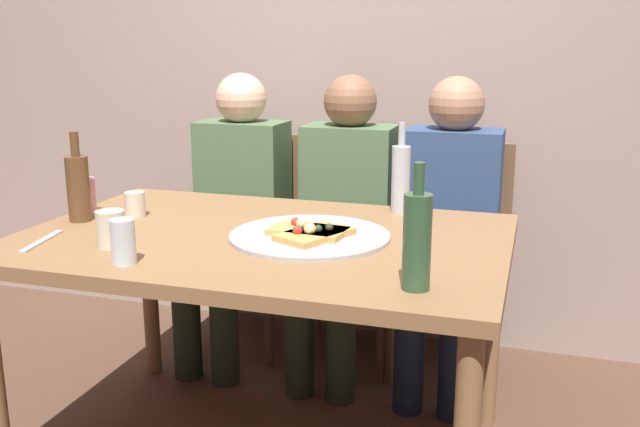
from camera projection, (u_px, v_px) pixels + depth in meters
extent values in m
cube|color=gray|center=(359.00, 40.00, 3.00)|extent=(6.00, 0.10, 2.60)
cube|color=olive|center=(263.00, 241.00, 2.10)|extent=(1.43, 0.96, 0.04)
cylinder|color=olive|center=(150.00, 289.00, 2.76)|extent=(0.06, 0.06, 0.70)
cylinder|color=olive|center=(491.00, 329.00, 2.38)|extent=(0.06, 0.06, 0.70)
cylinder|color=#ADADB2|center=(310.00, 236.00, 2.06)|extent=(0.47, 0.47, 0.01)
cube|color=tan|center=(315.00, 234.00, 2.02)|extent=(0.21, 0.25, 0.02)
sphere|color=#EAD184|center=(310.00, 229.00, 2.00)|extent=(0.04, 0.04, 0.04)
sphere|color=#2D381E|center=(329.00, 227.00, 2.03)|extent=(0.02, 0.02, 0.02)
sphere|color=#B22D23|center=(297.00, 231.00, 1.99)|extent=(0.03, 0.03, 0.03)
cube|color=tan|center=(308.00, 231.00, 2.05)|extent=(0.23, 0.15, 0.02)
sphere|color=#EAD184|center=(302.00, 224.00, 2.05)|extent=(0.04, 0.04, 0.04)
sphere|color=#2D381E|center=(318.00, 229.00, 2.01)|extent=(0.02, 0.02, 0.02)
sphere|color=#B22D23|center=(296.00, 222.00, 2.08)|extent=(0.03, 0.03, 0.03)
cylinder|color=#B2BCC1|center=(401.00, 180.00, 2.33)|extent=(0.06, 0.06, 0.22)
cylinder|color=#B2BCC1|center=(402.00, 134.00, 2.29)|extent=(0.02, 0.02, 0.08)
cylinder|color=#2D5133|center=(417.00, 242.00, 1.61)|extent=(0.07, 0.07, 0.23)
cylinder|color=#2D5133|center=(419.00, 178.00, 1.57)|extent=(0.03, 0.03, 0.07)
cylinder|color=brown|center=(78.00, 189.00, 2.23)|extent=(0.07, 0.07, 0.21)
cylinder|color=brown|center=(75.00, 144.00, 2.19)|extent=(0.03, 0.03, 0.08)
cylinder|color=silver|center=(123.00, 242.00, 1.81)|extent=(0.06, 0.06, 0.12)
cylinder|color=beige|center=(135.00, 204.00, 2.30)|extent=(0.07, 0.07, 0.08)
cylinder|color=beige|center=(111.00, 229.00, 1.96)|extent=(0.08, 0.08, 0.10)
cylinder|color=pink|center=(86.00, 196.00, 2.32)|extent=(0.07, 0.07, 0.12)
cube|color=#B7B7BC|center=(42.00, 241.00, 2.01)|extent=(0.06, 0.22, 0.01)
cube|color=brown|center=(243.00, 243.00, 3.02)|extent=(0.44, 0.44, 0.05)
cube|color=brown|center=(260.00, 183.00, 3.15)|extent=(0.44, 0.04, 0.45)
cylinder|color=brown|center=(269.00, 316.00, 2.85)|extent=(0.04, 0.04, 0.42)
cylinder|color=brown|center=(185.00, 306.00, 2.96)|extent=(0.04, 0.04, 0.42)
cylinder|color=brown|center=(300.00, 286.00, 3.20)|extent=(0.04, 0.04, 0.42)
cylinder|color=brown|center=(223.00, 278.00, 3.31)|extent=(0.04, 0.04, 0.42)
cube|color=brown|center=(347.00, 253.00, 2.89)|extent=(0.44, 0.44, 0.05)
cube|color=brown|center=(360.00, 190.00, 3.02)|extent=(0.44, 0.04, 0.45)
cylinder|color=brown|center=(381.00, 330.00, 2.71)|extent=(0.04, 0.04, 0.42)
cylinder|color=brown|center=(289.00, 319.00, 2.82)|extent=(0.04, 0.04, 0.42)
cylinder|color=brown|center=(400.00, 297.00, 3.07)|extent=(0.04, 0.04, 0.42)
cylinder|color=brown|center=(317.00, 288.00, 3.18)|extent=(0.04, 0.04, 0.42)
cube|color=brown|center=(449.00, 262.00, 2.77)|extent=(0.44, 0.44, 0.05)
cube|color=brown|center=(457.00, 196.00, 2.90)|extent=(0.44, 0.04, 0.45)
cylinder|color=brown|center=(491.00, 343.00, 2.59)|extent=(0.04, 0.04, 0.42)
cylinder|color=brown|center=(390.00, 331.00, 2.70)|extent=(0.04, 0.04, 0.42)
cylinder|color=brown|center=(498.00, 307.00, 2.95)|extent=(0.04, 0.04, 0.42)
cylinder|color=brown|center=(408.00, 297.00, 3.06)|extent=(0.04, 0.04, 0.42)
cube|color=#4C6B47|center=(243.00, 183.00, 2.98)|extent=(0.36, 0.22, 0.52)
sphere|color=beige|center=(241.00, 99.00, 2.89)|extent=(0.21, 0.21, 0.21)
cylinder|color=black|center=(243.00, 257.00, 2.83)|extent=(0.12, 0.40, 0.12)
cylinder|color=black|center=(207.00, 254.00, 2.88)|extent=(0.12, 0.40, 0.12)
cylinder|color=black|center=(224.00, 328.00, 2.70)|extent=(0.11, 0.11, 0.45)
cylinder|color=black|center=(187.00, 323.00, 2.75)|extent=(0.11, 0.11, 0.45)
cube|color=#4C6B47|center=(349.00, 190.00, 2.84)|extent=(0.36, 0.22, 0.52)
sphere|color=brown|center=(350.00, 101.00, 2.76)|extent=(0.21, 0.21, 0.21)
cylinder|color=black|center=(355.00, 268.00, 2.70)|extent=(0.12, 0.40, 0.12)
cylinder|color=black|center=(315.00, 264.00, 2.74)|extent=(0.12, 0.40, 0.12)
cylinder|color=black|center=(341.00, 343.00, 2.57)|extent=(0.11, 0.11, 0.45)
cylinder|color=black|center=(299.00, 338.00, 2.61)|extent=(0.11, 0.11, 0.45)
cube|color=navy|center=(452.00, 197.00, 2.72)|extent=(0.36, 0.22, 0.52)
sphere|color=#A87A5B|center=(457.00, 104.00, 2.64)|extent=(0.21, 0.21, 0.21)
cylinder|color=black|center=(464.00, 279.00, 2.58)|extent=(0.12, 0.40, 0.12)
cylinder|color=black|center=(421.00, 274.00, 2.62)|extent=(0.12, 0.40, 0.12)
cylinder|color=black|center=(455.00, 358.00, 2.45)|extent=(0.11, 0.11, 0.45)
cylinder|color=black|center=(409.00, 352.00, 2.49)|extent=(0.11, 0.11, 0.45)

